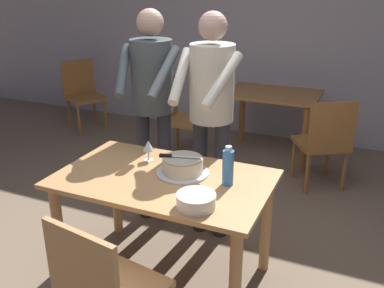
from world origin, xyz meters
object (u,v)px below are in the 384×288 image
wine_glass_near (148,146)px  background_chair_3 (83,92)px  cake_knife (171,156)px  water_bottle (228,167)px  person_cutting_cake (211,104)px  cake_on_platter (183,166)px  plate_stack (196,201)px  background_table (272,107)px  main_dining_table (164,195)px  background_chair_2 (324,141)px  person_standing_beside (152,96)px  background_chair_1 (179,115)px

wine_glass_near → background_chair_3: 3.09m
cake_knife → water_bottle: 0.39m
person_cutting_cake → cake_on_platter: bearing=-88.5°
cake_knife → plate_stack: (0.32, -0.35, -0.08)m
cake_on_platter → background_table: 2.32m
main_dining_table → wine_glass_near: 0.37m
main_dining_table → wine_glass_near: size_ratio=9.38×
background_table → background_chair_3: background_chair_3 is taller
water_bottle → person_cutting_cake: 0.68m
background_chair_2 → background_chair_3: same height
plate_stack → wine_glass_near: wine_glass_near is taller
water_bottle → cake_on_platter: bearing=174.4°
water_bottle → background_chair_2: size_ratio=0.28×
background_chair_2 → water_bottle: bearing=-102.1°
cake_on_platter → person_standing_beside: 0.80m
wine_glass_near → water_bottle: 0.63m
wine_glass_near → person_cutting_cake: person_cutting_cake is taller
wine_glass_near → water_bottle: (0.62, -0.13, 0.01)m
cake_on_platter → plate_stack: size_ratio=1.55×
water_bottle → cake_knife: bearing=178.1°
cake_knife → background_chair_1: (-0.84, 1.89, -0.37)m
cake_on_platter → background_chair_2: background_chair_2 is taller
cake_knife → water_bottle: water_bottle is taller
person_standing_beside → background_chair_3: size_ratio=1.91×
main_dining_table → person_standing_beside: bearing=123.0°
plate_stack → person_cutting_cake: 0.97m
cake_knife → background_table: 2.34m
main_dining_table → background_table: main_dining_table is taller
water_bottle → plate_stack: bearing=-101.1°
plate_stack → water_bottle: size_ratio=0.88×
wine_glass_near → background_chair_2: (0.99, 1.59, -0.36)m
background_table → wine_glass_near: bearing=-98.6°
cake_on_platter → wine_glass_near: 0.32m
cake_knife → person_standing_beside: (-0.44, 0.57, 0.21)m
cake_on_platter → cake_knife: cake_knife is taller
water_bottle → main_dining_table: bearing=-170.8°
main_dining_table → water_bottle: water_bottle is taller
main_dining_table → plate_stack: bearing=-38.4°
background_chair_2 → cake_knife: bearing=-113.9°
background_chair_3 → person_standing_beside: bearing=-40.5°
person_cutting_cake → wine_glass_near: bearing=-124.3°
cake_knife → person_cutting_cake: person_cutting_cake is taller
cake_knife → background_table: bearing=87.6°
water_bottle → background_chair_3: water_bottle is taller
plate_stack → person_cutting_cake: person_cutting_cake is taller
cake_knife → background_table: (0.10, 2.32, -0.29)m
main_dining_table → background_chair_3: bearing=135.7°
cake_knife → plate_stack: cake_knife is taller
background_chair_3 → background_chair_2: bearing=-10.0°
cake_on_platter → person_standing_beside: person_standing_beside is taller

